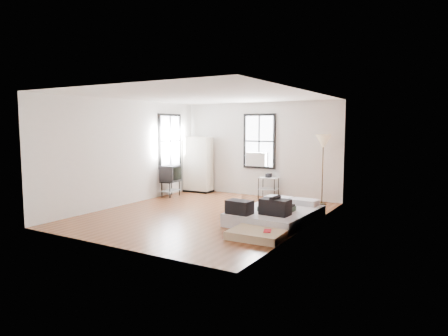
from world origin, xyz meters
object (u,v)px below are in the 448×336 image
Objects in this scene: wardrobe at (198,165)px; tv_stand at (171,174)px; mattress_main at (275,214)px; floor_lamp at (323,144)px; mattress_bare at (271,223)px; side_table at (269,181)px.

tv_stand is at bearing -103.81° from wardrobe.
mattress_main is at bearing -25.86° from tv_stand.
floor_lamp reaches higher than mattress_main.
tv_stand is (-4.14, 2.01, 0.54)m from mattress_bare.
wardrobe is at bearing -178.34° from side_table.
floor_lamp reaches higher than mattress_bare.
mattress_bare is 3.57m from side_table.
mattress_main is 4.56m from wardrobe.
mattress_main is 2.32× the size of tv_stand.
mattress_main reaches higher than mattress_bare.
mattress_bare is 4.63m from tv_stand.
mattress_main is 2.91m from floor_lamp.
mattress_bare is 2.68× the size of side_table.
mattress_bare is 2.09× the size of tv_stand.
side_table is at bearing 119.74° from mattress_main.
mattress_bare is at bearing -41.81° from wardrobe.
tv_stand is (-4.25, -1.15, -0.95)m from floor_lamp.
mattress_bare is 1.04× the size of floor_lamp.
tv_stand reaches higher than side_table.
side_table is at bearing 177.51° from floor_lamp.
side_table reaches higher than mattress_bare.
tv_stand is (-0.22, -1.15, -0.21)m from wardrobe.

